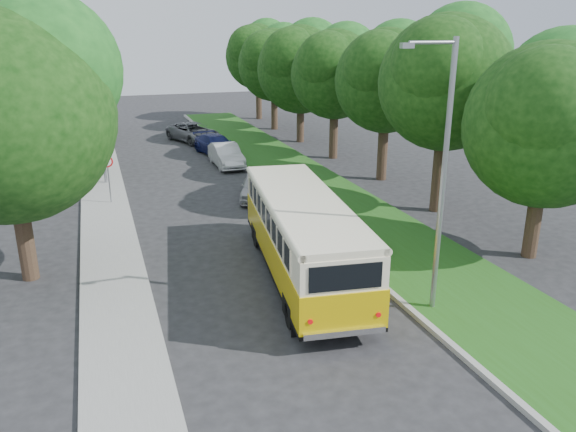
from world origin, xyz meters
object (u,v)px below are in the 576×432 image
object	(u,v)px
lamppost_near	(441,172)
car_grey	(194,132)
lamppost_far	(96,109)
car_silver	(257,186)
car_white	(226,155)
car_blue	(216,145)
vintage_bus	(303,238)

from	to	relation	value
lamppost_near	car_grey	world-z (taller)	lamppost_near
lamppost_far	car_grey	size ratio (longest dim) A/B	1.47
car_silver	car_white	size ratio (longest dim) A/B	0.90
car_blue	car_grey	world-z (taller)	car_grey
vintage_bus	car_silver	bearing A→B (deg)	90.65
vintage_bus	car_white	distance (m)	17.06
lamppost_far	vintage_bus	size ratio (longest dim) A/B	0.76
car_silver	car_white	distance (m)	7.32
car_silver	car_blue	distance (m)	10.91
car_silver	car_blue	world-z (taller)	car_blue
lamppost_near	car_white	bearing A→B (deg)	94.28
vintage_bus	car_white	xyz separation A→B (m)	(1.30, 17.00, -0.76)
lamppost_near	car_silver	bearing A→B (deg)	97.25
vintage_bus	car_grey	distance (m)	25.69
lamppost_near	vintage_bus	bearing A→B (deg)	128.89
vintage_bus	car_grey	bearing A→B (deg)	95.69
car_grey	car_silver	bearing A→B (deg)	-108.89
lamppost_far	car_blue	distance (m)	9.99
car_silver	car_blue	size ratio (longest dim) A/B	0.84
vintage_bus	car_white	size ratio (longest dim) A/B	2.31
car_silver	car_blue	xyz separation A→B (m)	(0.29, 10.91, 0.01)
car_blue	car_grey	distance (m)	5.13
lamppost_far	vintage_bus	distance (m)	16.39
vintage_bus	car_silver	xyz separation A→B (m)	(1.15, 9.68, -0.81)
vintage_bus	lamppost_far	bearing A→B (deg)	119.51
lamppost_near	car_white	xyz separation A→B (m)	(-1.53, 20.51, -3.67)
lamppost_far	car_white	size ratio (longest dim) A/B	1.76
lamppost_far	car_silver	world-z (taller)	lamppost_far
vintage_bus	car_blue	bearing A→B (deg)	93.43
lamppost_far	car_silver	size ratio (longest dim) A/B	1.97
lamppost_near	car_silver	xyz separation A→B (m)	(-1.68, 13.19, -3.72)
vintage_bus	car_blue	xyz separation A→B (m)	(1.44, 20.58, -0.80)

